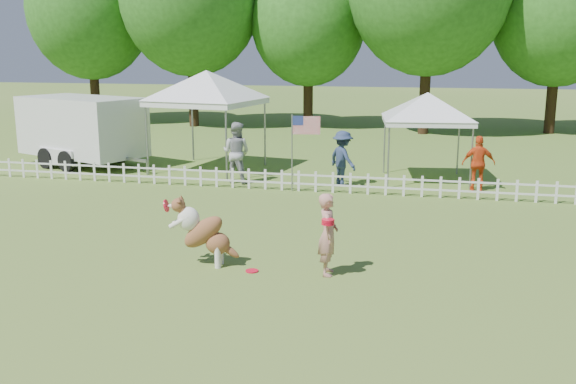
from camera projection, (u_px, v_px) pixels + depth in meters
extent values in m
plane|color=#3D6821|center=(234.00, 271.00, 11.87)|extent=(120.00, 120.00, 0.00)
imported|color=tan|center=(328.00, 234.00, 11.57)|extent=(0.44, 0.60, 1.51)
cylinder|color=red|center=(252.00, 271.00, 11.86)|extent=(0.31, 0.31, 0.02)
imported|color=#A2A3A7|center=(236.00, 153.00, 19.58)|extent=(1.02, 0.86, 1.87)
imported|color=navy|center=(343.00, 158.00, 19.16)|extent=(1.20, 1.19, 1.66)
imported|color=#E1491A|center=(479.00, 163.00, 18.49)|extent=(0.97, 0.46, 1.60)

